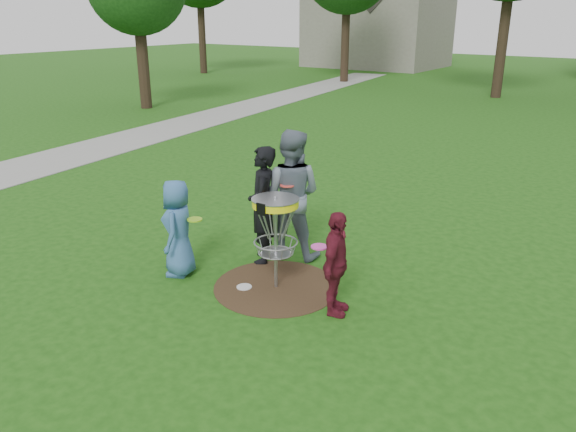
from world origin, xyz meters
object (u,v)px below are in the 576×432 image
Objects in this scene: player_maroon at (336,264)px; disc_golf_basket at (276,221)px; player_black at (262,205)px; player_blue at (178,228)px; player_grey at (291,194)px.

player_maroon reaches higher than disc_golf_basket.
player_black is 1.34× the size of disc_golf_basket.
player_grey reaches higher than player_blue.
player_black is at bearing 42.89° from player_grey.
player_black is 1.32× the size of player_maroon.
player_black is 0.49m from player_grey.
player_maroon is at bearing 125.10° from player_grey.
player_grey reaches higher than disc_golf_basket.
player_maroon is at bearing 68.09° from player_blue.
player_blue is at bearing -66.19° from player_black.
player_grey is (0.97, 1.52, 0.30)m from player_blue.
player_grey is 1.50× the size of disc_golf_basket.
player_blue is at bearing 80.10° from player_maroon.
player_maroon is 1.12m from disc_golf_basket.
player_black is 0.98m from disc_golf_basket.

